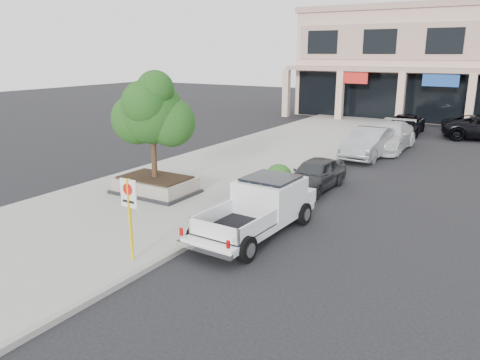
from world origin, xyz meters
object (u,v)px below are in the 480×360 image
planter (155,185)px  curb_car_a (315,174)px  no_parking_sign (129,208)px  curb_car_c (388,136)px  pickup_truck (254,210)px  curb_car_b (369,143)px  planter_tree (157,112)px  curb_car_d (404,125)px

planter → curb_car_a: size_ratio=0.82×
no_parking_sign → curb_car_c: (1.94, 19.46, -0.82)m
no_parking_sign → pickup_truck: no_parking_sign is taller
pickup_truck → curb_car_b: (-0.25, 13.21, -0.05)m
planter_tree → pickup_truck: bearing=-17.6°
planter → curb_car_c: (5.62, 14.31, 0.34)m
planter_tree → curb_car_d: bearing=76.2°
pickup_truck → curb_car_c: pickup_truck is taller
curb_car_b → curb_car_d: (-0.07, 8.93, -0.13)m
planter → curb_car_c: curb_car_c is taller
planter_tree → no_parking_sign: size_ratio=1.74×
curb_car_a → curb_car_d: 16.31m
curb_car_a → curb_car_b: curb_car_b is taller
curb_car_b → curb_car_c: size_ratio=0.88×
planter_tree → no_parking_sign: (3.55, -5.30, -1.78)m
curb_car_c → curb_car_a: bearing=-92.3°
planter → curb_car_b: (5.22, 11.67, 0.34)m
curb_car_b → no_parking_sign: bearing=-92.7°
planter_tree → curb_car_d: (5.02, 20.45, -2.74)m
curb_car_a → curb_car_c: 10.03m
planter → planter_tree: size_ratio=0.80×
curb_car_a → curb_car_c: bearing=89.8°
no_parking_sign → curb_car_b: 16.91m
pickup_truck → curb_car_d: size_ratio=1.12×
curb_car_a → curb_car_b: (0.11, 7.37, 0.15)m
pickup_truck → curb_car_b: bearing=93.4°
pickup_truck → curb_car_c: (0.15, 15.85, -0.04)m
curb_car_c → planter_tree: bearing=-110.6°
no_parking_sign → curb_car_a: size_ratio=0.59×
curb_car_a → curb_car_c: (0.51, 10.01, 0.15)m
planter → curb_car_a: curb_car_a is taller
planter → curb_car_c: bearing=68.5°
pickup_truck → no_parking_sign: bearing=-114.1°
planter → curb_car_c: 15.38m
planter → no_parking_sign: 6.44m
planter_tree → curb_car_c: 15.40m
no_parking_sign → planter_tree: bearing=123.8°
planter_tree → pickup_truck: planter_tree is taller
pickup_truck → curb_car_b: 13.21m
no_parking_sign → curb_car_a: bearing=81.4°
pickup_truck → curb_car_c: 15.85m
no_parking_sign → curb_car_a: (1.43, 9.45, -0.97)m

